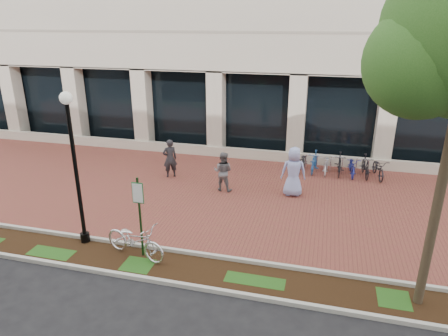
% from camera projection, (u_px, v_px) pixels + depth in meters
% --- Properties ---
extents(ground, '(120.00, 120.00, 0.00)m').
position_uv_depth(ground, '(232.00, 195.00, 15.82)').
color(ground, black).
rests_on(ground, ground).
extents(brick_plaza, '(40.00, 9.00, 0.01)m').
position_uv_depth(brick_plaza, '(232.00, 195.00, 15.82)').
color(brick_plaza, brown).
rests_on(brick_plaza, ground).
extents(planting_strip, '(40.00, 1.50, 0.01)m').
position_uv_depth(planting_strip, '(188.00, 270.00, 11.06)').
color(planting_strip, black).
rests_on(planting_strip, ground).
extents(curb_plaza_side, '(40.00, 0.12, 0.12)m').
position_uv_depth(curb_plaza_side, '(196.00, 254.00, 11.72)').
color(curb_plaza_side, '#B1B1A7').
rests_on(curb_plaza_side, ground).
extents(curb_street_side, '(40.00, 0.12, 0.12)m').
position_uv_depth(curb_street_side, '(178.00, 284.00, 10.36)').
color(curb_street_side, '#B1B1A7').
rests_on(curb_street_side, ground).
extents(parking_sign, '(0.34, 0.07, 2.47)m').
position_uv_depth(parking_sign, '(139.00, 208.00, 11.19)').
color(parking_sign, '#123413').
rests_on(parking_sign, ground).
extents(lamppost, '(0.36, 0.36, 4.68)m').
position_uv_depth(lamppost, '(75.00, 162.00, 11.56)').
color(lamppost, black).
rests_on(lamppost, ground).
extents(locked_bicycle, '(2.20, 1.25, 1.09)m').
position_uv_depth(locked_bicycle, '(135.00, 240.00, 11.51)').
color(locked_bicycle, silver).
rests_on(locked_bicycle, ground).
extents(pedestrian_left, '(0.75, 0.69, 1.71)m').
position_uv_depth(pedestrian_left, '(170.00, 158.00, 17.36)').
color(pedestrian_left, '#252429').
rests_on(pedestrian_left, ground).
extents(pedestrian_mid, '(0.82, 0.66, 1.62)m').
position_uv_depth(pedestrian_mid, '(223.00, 171.00, 15.99)').
color(pedestrian_mid, slate).
rests_on(pedestrian_mid, ground).
extents(pedestrian_right, '(1.04, 0.75, 1.98)m').
position_uv_depth(pedestrian_right, '(294.00, 172.00, 15.46)').
color(pedestrian_right, '#99A7E4').
rests_on(pedestrian_right, ground).
extents(bike_rack_cluster, '(4.13, 1.73, 0.97)m').
position_uv_depth(bike_rack_cluster, '(339.00, 165.00, 17.80)').
color(bike_rack_cluster, black).
rests_on(bike_rack_cluster, ground).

